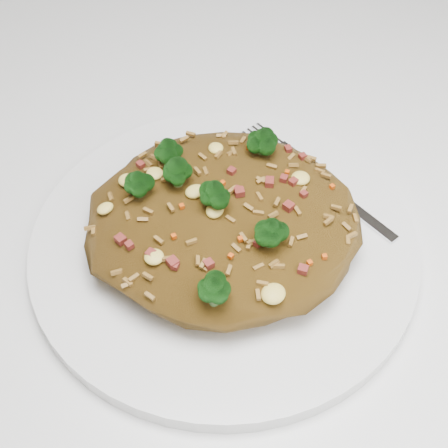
{
  "coord_description": "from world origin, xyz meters",
  "views": [
    {
      "loc": [
        -0.09,
        -0.3,
        1.12
      ],
      "look_at": [
        -0.08,
        -0.01,
        0.78
      ],
      "focal_mm": 50.0,
      "sensor_mm": 36.0,
      "label": 1
    }
  ],
  "objects_px": {
    "dining_table": "(318,305)",
    "fork": "(324,185)",
    "plate": "(224,243)",
    "fried_rice": "(223,212)"
  },
  "relations": [
    {
      "from": "plate",
      "to": "dining_table",
      "type": "bearing_deg",
      "value": 4.42
    },
    {
      "from": "plate",
      "to": "fried_rice",
      "type": "bearing_deg",
      "value": 175.41
    },
    {
      "from": "fork",
      "to": "dining_table",
      "type": "bearing_deg",
      "value": -35.39
    },
    {
      "from": "dining_table",
      "to": "plate",
      "type": "xyz_separation_m",
      "value": [
        -0.08,
        -0.01,
        0.1
      ]
    },
    {
      "from": "plate",
      "to": "fried_rice",
      "type": "distance_m",
      "value": 0.03
    },
    {
      "from": "plate",
      "to": "fork",
      "type": "xyz_separation_m",
      "value": [
        0.08,
        0.05,
        0.01
      ]
    },
    {
      "from": "fried_rice",
      "to": "plate",
      "type": "bearing_deg",
      "value": -4.59
    },
    {
      "from": "dining_table",
      "to": "plate",
      "type": "relative_size",
      "value": 4.17
    },
    {
      "from": "dining_table",
      "to": "fork",
      "type": "bearing_deg",
      "value": 93.74
    },
    {
      "from": "fork",
      "to": "fried_rice",
      "type": "bearing_deg",
      "value": -97.0
    }
  ]
}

